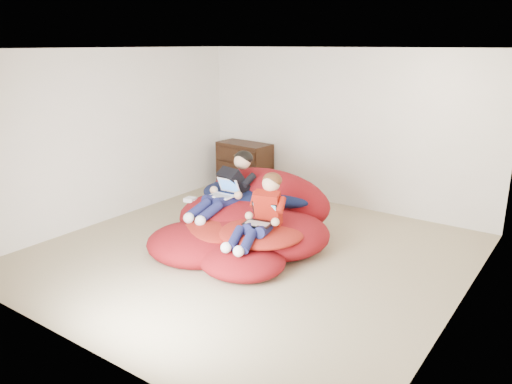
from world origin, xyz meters
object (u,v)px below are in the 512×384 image
Objects in this scene: laptop_white at (225,191)px; older_boy at (229,185)px; laptop_black at (261,218)px; dresser at (244,167)px; younger_boy at (262,210)px; beanbag_pile at (248,220)px.

older_boy is at bearing 90.00° from laptop_white.
dresser is at bearing 130.24° from laptop_black.
dresser is 2.96× the size of laptop_white.
younger_boy is at bearing -30.12° from older_boy.
older_boy is (1.10, -1.83, 0.27)m from dresser.
laptop_black is (2.00, -2.37, 0.13)m from dresser.
younger_boy is (0.56, -0.50, 0.39)m from beanbag_pile.
laptop_white is 0.92× the size of laptop_black.
dresser is at bearing 120.98° from older_boy.
beanbag_pile is 7.21× the size of laptop_white.
laptop_black is at bearing -49.76° from dresser.
older_boy is 1.28× the size of younger_boy.
laptop_white reaches higher than laptop_black.
beanbag_pile reaches higher than laptop_white.
laptop_white is at bearing 154.09° from laptop_black.
laptop_white is 1.01m from laptop_black.
beanbag_pile is at bearing 11.62° from laptop_white.
dresser is at bearing 127.79° from beanbag_pile.
laptop_white is (-0.34, -0.07, 0.37)m from beanbag_pile.
beanbag_pile is 1.95× the size of older_boy.
older_boy reaches higher than laptop_black.
dresser is 0.80× the size of older_boy.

